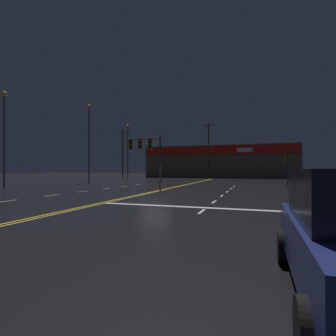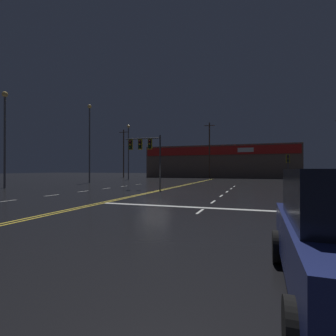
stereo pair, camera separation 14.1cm
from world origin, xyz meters
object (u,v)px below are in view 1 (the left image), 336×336
at_px(traffic_signal_median, 145,148).
at_px(streetlight_far_right, 4,126).
at_px(traffic_signal_corner_northeast, 287,163).
at_px(streetlight_near_right, 128,145).
at_px(streetlight_near_left, 89,134).

relative_size(traffic_signal_median, streetlight_far_right, 0.52).
xyz_separation_m(traffic_signal_corner_northeast, streetlight_near_right, (-26.19, 10.06, 3.78)).
relative_size(streetlight_near_left, streetlight_near_right, 1.08).
bearing_deg(streetlight_far_right, streetlight_near_left, 83.40).
xyz_separation_m(traffic_signal_corner_northeast, streetlight_far_right, (-27.11, -14.40, 3.46)).
xyz_separation_m(streetlight_near_left, streetlight_near_right, (-0.45, 12.56, -0.43)).
relative_size(streetlight_near_right, streetlight_far_right, 1.06).
height_order(traffic_signal_corner_northeast, streetlight_far_right, streetlight_far_right).
distance_m(traffic_signal_corner_northeast, streetlight_near_right, 28.30).
relative_size(streetlight_near_left, streetlight_far_right, 1.14).
distance_m(traffic_signal_median, streetlight_far_right, 14.23).
bearing_deg(traffic_signal_corner_northeast, streetlight_near_left, -174.45).
bearing_deg(traffic_signal_corner_northeast, streetlight_near_right, 158.98).
relative_size(traffic_signal_median, traffic_signal_corner_northeast, 1.39).
relative_size(traffic_signal_corner_northeast, streetlight_near_right, 0.35).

